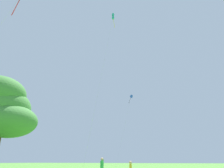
{
  "coord_description": "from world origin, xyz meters",
  "views": [
    {
      "loc": [
        -0.79,
        -2.89,
        1.49
      ],
      "look_at": [
        -12.84,
        22.93,
        12.43
      ],
      "focal_mm": 32.44,
      "sensor_mm": 36.0,
      "label": 1
    }
  ],
  "objects_px": {
    "kite_teal_box": "(113,19)",
    "kite_black_large": "(17,2)",
    "person_in_red_shirt": "(102,167)",
    "kite_blue_delta": "(131,96)",
    "tree_left_oak": "(2,108)"
  },
  "relations": [
    {
      "from": "kite_teal_box",
      "to": "kite_black_large",
      "type": "relative_size",
      "value": 1.21
    },
    {
      "from": "kite_black_large",
      "to": "person_in_red_shirt",
      "type": "xyz_separation_m",
      "value": [
        9.82,
        3.79,
        -18.23
      ]
    },
    {
      "from": "kite_teal_box",
      "to": "kite_black_large",
      "type": "distance_m",
      "value": 15.9
    },
    {
      "from": "person_in_red_shirt",
      "to": "kite_blue_delta",
      "type": "bearing_deg",
      "value": 104.12
    },
    {
      "from": "kite_black_large",
      "to": "tree_left_oak",
      "type": "xyz_separation_m",
      "value": [
        -1.84,
        2.17,
        -12.34
      ]
    },
    {
      "from": "kite_blue_delta",
      "to": "tree_left_oak",
      "type": "bearing_deg",
      "value": -99.99
    },
    {
      "from": "kite_teal_box",
      "to": "person_in_red_shirt",
      "type": "height_order",
      "value": "kite_teal_box"
    },
    {
      "from": "kite_blue_delta",
      "to": "person_in_red_shirt",
      "type": "height_order",
      "value": "kite_blue_delta"
    },
    {
      "from": "kite_blue_delta",
      "to": "kite_black_large",
      "type": "xyz_separation_m",
      "value": [
        -3.13,
        -30.38,
        3.58
      ]
    },
    {
      "from": "kite_teal_box",
      "to": "person_in_red_shirt",
      "type": "xyz_separation_m",
      "value": [
        3.5,
        -9.79,
        -23.58
      ]
    },
    {
      "from": "kite_teal_box",
      "to": "tree_left_oak",
      "type": "height_order",
      "value": "kite_teal_box"
    },
    {
      "from": "person_in_red_shirt",
      "to": "tree_left_oak",
      "type": "bearing_deg",
      "value": -172.12
    },
    {
      "from": "kite_black_large",
      "to": "person_in_red_shirt",
      "type": "bearing_deg",
      "value": 21.08
    },
    {
      "from": "person_in_red_shirt",
      "to": "tree_left_oak",
      "type": "relative_size",
      "value": 0.17
    },
    {
      "from": "kite_blue_delta",
      "to": "kite_black_large",
      "type": "distance_m",
      "value": 30.75
    }
  ]
}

